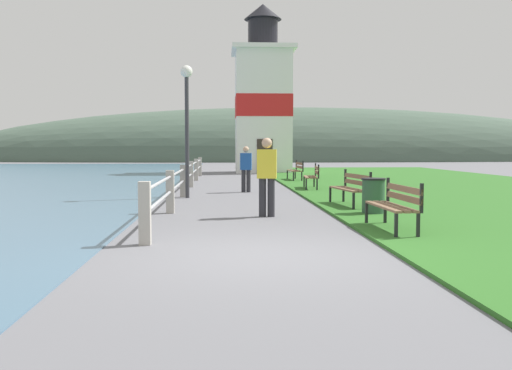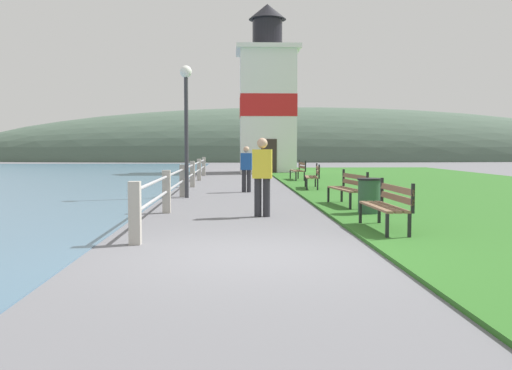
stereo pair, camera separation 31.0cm
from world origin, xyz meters
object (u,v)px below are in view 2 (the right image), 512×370
Objects in this scene: park_bench_by_lighthouse at (299,169)px; lamp_post at (186,107)px; park_bench_midway at (349,186)px; person_strolling at (262,174)px; park_bench_near at (388,203)px; lighthouse at (267,101)px; person_by_railing at (246,167)px; park_bench_far at (314,175)px; trash_bin at (369,197)px.

lamp_post is at bearing 59.28° from park_bench_by_lighthouse.
person_strolling is (-2.30, -1.78, 0.40)m from park_bench_midway.
lighthouse is (-0.66, 24.47, 3.74)m from park_bench_near.
park_bench_near is at bearing 86.13° from park_bench_by_lighthouse.
park_bench_by_lighthouse is 0.98× the size of person_strolling.
park_bench_near is 4.25m from park_bench_midway.
lamp_post is at bearing 145.58° from person_by_railing.
person_strolling is at bearing -93.77° from lighthouse.
lighthouse is at bearing -81.33° from park_bench_far.
lighthouse is at bearing 4.00° from person_strolling.
park_bench_by_lighthouse is (0.23, 15.59, -0.00)m from park_bench_near.
park_bench_near is 1.08× the size of park_bench_far.
park_bench_midway is 20.58m from lighthouse.
park_bench_near is 0.46× the size of lamp_post.
park_bench_far is at bearing -86.84° from lighthouse.
trash_bin is (0.28, 2.53, -0.12)m from park_bench_near.
person_strolling reaches higher than trash_bin.
park_bench_far is at bearing 85.84° from park_bench_by_lighthouse.
park_bench_midway is at bearing -93.83° from park_bench_near.
lighthouse is at bearing 78.57° from lamp_post.
park_bench_midway is 5.70m from lamp_post.
park_bench_far is at bearing -96.32° from park_bench_midway.
lighthouse is at bearing 92.46° from trash_bin.
lighthouse is (-0.79, 14.32, 3.74)m from park_bench_far.
trash_bin is (0.94, -21.94, -3.85)m from lighthouse.
park_bench_near is at bearing -158.94° from person_by_railing.
person_strolling reaches higher than park_bench_near.
park_bench_far reaches higher than trash_bin.
person_strolling is at bearing 30.93° from park_bench_midway.
person_strolling is at bearing 76.83° from park_bench_by_lighthouse.
lighthouse is 2.54× the size of lamp_post.
lamp_post reaches higher than park_bench_near.
park_bench_by_lighthouse is at bearing -85.64° from park_bench_far.
trash_bin is at bearing 87.19° from park_bench_by_lighthouse.
park_bench_by_lighthouse is 13.05m from trash_bin.
lamp_post is (-3.48, -17.23, -1.54)m from lighthouse.
trash_bin is at bearing -80.70° from person_strolling.
park_bench_midway is 1.13× the size of park_bench_by_lighthouse.
lighthouse is 6.46× the size of person_by_railing.
person_by_railing is (-2.30, 9.32, 0.30)m from park_bench_near.
park_bench_by_lighthouse is 6.76m from person_by_railing.
lighthouse is at bearing -94.46° from park_bench_midway.
park_bench_by_lighthouse is 2.01× the size of trash_bin.
park_bench_midway is 11.34m from park_bench_by_lighthouse.
lighthouse is at bearing 1.07° from person_by_railing.
park_bench_by_lighthouse is (0.11, 5.43, 0.00)m from park_bench_far.
park_bench_midway is at bearing -146.76° from person_by_railing.
park_bench_far is (-0.05, 5.90, -0.00)m from park_bench_midway.
park_bench_far and park_bench_by_lighthouse have the same top height.
person_strolling is (-2.12, 2.47, 0.40)m from park_bench_near.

